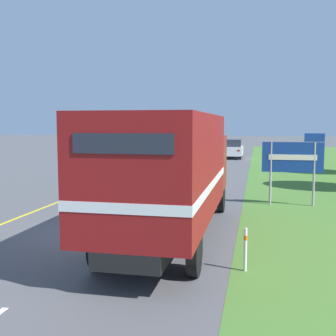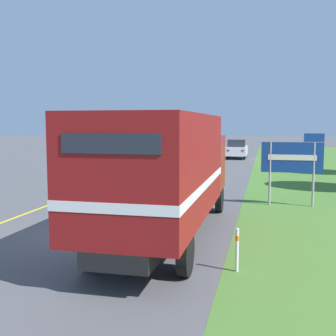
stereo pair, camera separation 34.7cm
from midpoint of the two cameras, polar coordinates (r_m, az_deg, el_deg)
ground_plane at (r=12.57m, az=-8.93°, el=-8.73°), size 200.00×200.00×0.00m
edge_line_yellow at (r=29.31m, az=-4.09°, el=-0.24°), size 0.12×66.00×0.01m
centre_dash_near at (r=12.73m, az=-8.64°, el=-8.51°), size 0.12×2.60×0.01m
centre_dash_mid_a at (r=18.92m, az=-1.58°, el=-3.67°), size 0.12×2.60×0.01m
centre_dash_mid_b at (r=25.31m, az=1.93°, el=-1.21°), size 0.12×2.60×0.01m
centre_dash_far at (r=31.79m, az=4.01°, el=0.25°), size 0.12×2.60×0.01m
centre_dash_farthest at (r=38.31m, az=5.38°, el=1.22°), size 0.12×2.60×0.01m
horse_trailer_truck at (r=11.42m, az=-0.51°, el=-0.27°), size 2.47×8.89×3.41m
lead_car_white at (r=26.19m, az=-1.55°, el=1.31°), size 1.80×4.27×2.09m
lead_car_white_ahead at (r=39.27m, az=8.50°, el=2.62°), size 1.80×3.94×1.77m
lead_car_silver_ahead at (r=51.36m, az=5.13°, el=3.52°), size 1.80×4.49×1.94m
highway_sign at (r=16.96m, az=16.12°, el=1.17°), size 2.32×0.09×2.82m
delineator_post at (r=9.36m, az=9.38°, el=-10.69°), size 0.08×0.08×0.95m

